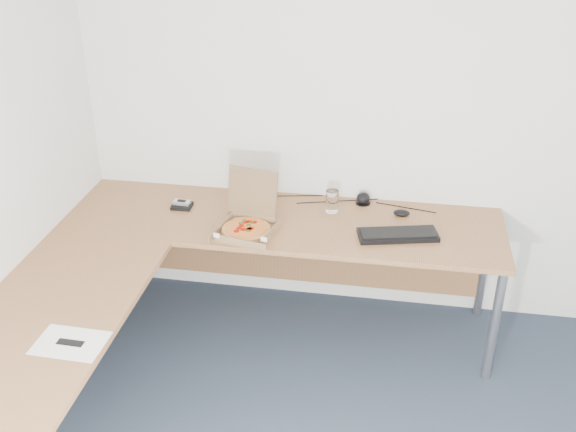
% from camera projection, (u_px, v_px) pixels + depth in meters
% --- Properties ---
extents(room_shell, '(3.50, 3.50, 2.50)m').
position_uv_depth(room_shell, '(356.00, 289.00, 2.28)').
color(room_shell, silver).
rests_on(room_shell, ground).
extents(desk, '(2.50, 2.20, 0.73)m').
position_uv_depth(desk, '(208.00, 257.00, 3.50)').
color(desk, '#96643B').
rests_on(desk, ground).
extents(pizza_box, '(0.30, 0.35, 0.30)m').
position_uv_depth(pizza_box, '(247.00, 226.00, 3.67)').
color(pizza_box, olive).
rests_on(pizza_box, desk).
extents(drinking_glass, '(0.07, 0.07, 0.13)m').
position_uv_depth(drinking_glass, '(332.00, 201.00, 3.88)').
color(drinking_glass, white).
rests_on(drinking_glass, desk).
extents(keyboard, '(0.46, 0.25, 0.03)m').
position_uv_depth(keyboard, '(398.00, 235.00, 3.63)').
color(keyboard, black).
rests_on(keyboard, desk).
extents(mouse, '(0.11, 0.09, 0.03)m').
position_uv_depth(mouse, '(402.00, 213.00, 3.85)').
color(mouse, black).
rests_on(mouse, desk).
extents(wallet, '(0.12, 0.10, 0.02)m').
position_uv_depth(wallet, '(182.00, 206.00, 3.94)').
color(wallet, black).
rests_on(wallet, desk).
extents(phone, '(0.10, 0.06, 0.02)m').
position_uv_depth(phone, '(182.00, 202.00, 3.94)').
color(phone, '#B2B5BA').
rests_on(phone, wallet).
extents(paper_sheet, '(0.30, 0.22, 0.00)m').
position_uv_depth(paper_sheet, '(70.00, 343.00, 2.84)').
color(paper_sheet, white).
rests_on(paper_sheet, desk).
extents(dome_speaker, '(0.09, 0.09, 0.08)m').
position_uv_depth(dome_speaker, '(363.00, 198.00, 3.98)').
color(dome_speaker, black).
rests_on(dome_speaker, desk).
extents(cable_bundle, '(0.54, 0.11, 0.01)m').
position_uv_depth(cable_bundle, '(338.00, 201.00, 4.01)').
color(cable_bundle, black).
rests_on(cable_bundle, desk).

